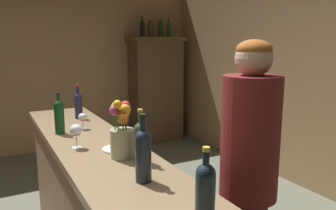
% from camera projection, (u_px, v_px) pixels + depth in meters
% --- Properties ---
extents(wall_back, '(5.74, 0.12, 2.74)m').
position_uv_depth(wall_back, '(12.00, 63.00, 4.86)').
color(wall_back, tan).
rests_on(wall_back, ground).
extents(display_cabinet, '(0.92, 0.48, 1.76)m').
position_uv_depth(display_cabinet, '(156.00, 88.00, 5.67)').
color(display_cabinet, brown).
rests_on(display_cabinet, ground).
extents(wine_bottle_pinot, '(0.07, 0.07, 0.30)m').
position_uv_depth(wine_bottle_pinot, '(78.00, 104.00, 2.94)').
color(wine_bottle_pinot, '#20213D').
rests_on(wine_bottle_pinot, bar_counter).
extents(wine_bottle_chardonnay, '(0.07, 0.07, 0.30)m').
position_uv_depth(wine_bottle_chardonnay, '(59.00, 115.00, 2.43)').
color(wine_bottle_chardonnay, '#123D19').
rests_on(wine_bottle_chardonnay, bar_counter).
extents(wine_bottle_syrah, '(0.07, 0.07, 0.29)m').
position_uv_depth(wine_bottle_syrah, '(205.00, 190.00, 1.22)').
color(wine_bottle_syrah, '#192A31').
rests_on(wine_bottle_syrah, bar_counter).
extents(wine_bottle_merlot, '(0.07, 0.07, 0.30)m').
position_uv_depth(wine_bottle_merlot, '(141.00, 140.00, 1.85)').
color(wine_bottle_merlot, '#2D4C30').
rests_on(wine_bottle_merlot, bar_counter).
extents(wine_bottle_riesling, '(0.08, 0.08, 0.33)m').
position_uv_depth(wine_bottle_riesling, '(143.00, 152.00, 1.58)').
color(wine_bottle_riesling, '#202937').
rests_on(wine_bottle_riesling, bar_counter).
extents(wine_glass_front, '(0.08, 0.08, 0.15)m').
position_uv_depth(wine_glass_front, '(76.00, 131.00, 2.10)').
color(wine_glass_front, white).
rests_on(wine_glass_front, bar_counter).
extents(wine_glass_mid, '(0.07, 0.07, 0.13)m').
position_uv_depth(wine_glass_mid, '(83.00, 118.00, 2.58)').
color(wine_glass_mid, white).
rests_on(wine_glass_mid, bar_counter).
extents(flower_arrangement, '(0.14, 0.16, 0.35)m').
position_uv_depth(flower_arrangement, '(122.00, 131.00, 1.92)').
color(flower_arrangement, tan).
rests_on(flower_arrangement, bar_counter).
extents(cheese_plate, '(0.18, 0.18, 0.01)m').
position_uv_depth(cheese_plate, '(117.00, 149.00, 2.08)').
color(cheese_plate, white).
rests_on(cheese_plate, bar_counter).
extents(display_bottle_left, '(0.08, 0.08, 0.33)m').
position_uv_depth(display_bottle_left, '(142.00, 28.00, 5.38)').
color(display_bottle_left, black).
rests_on(display_bottle_left, display_cabinet).
extents(display_bottle_midleft, '(0.08, 0.08, 0.31)m').
position_uv_depth(display_bottle_midleft, '(150.00, 28.00, 5.45)').
color(display_bottle_midleft, '#4D321A').
rests_on(display_bottle_midleft, display_cabinet).
extents(display_bottle_center, '(0.08, 0.08, 0.35)m').
position_uv_depth(display_bottle_center, '(161.00, 28.00, 5.53)').
color(display_bottle_center, '#1A3E18').
rests_on(display_bottle_center, display_cabinet).
extents(display_bottle_midright, '(0.07, 0.07, 0.32)m').
position_uv_depth(display_bottle_midright, '(169.00, 29.00, 5.61)').
color(display_bottle_midright, '#294F2D').
rests_on(display_bottle_midright, display_cabinet).
extents(bartender, '(0.31, 0.31, 1.68)m').
position_uv_depth(bartender, '(248.00, 179.00, 1.81)').
color(bartender, '#2A252D').
rests_on(bartender, ground).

